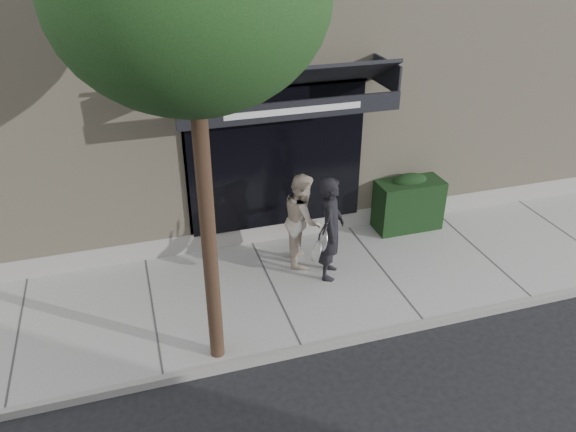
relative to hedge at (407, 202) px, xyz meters
name	(u,v)px	position (x,y,z in m)	size (l,w,h in m)	color
ground	(381,273)	(-1.10, -1.25, -0.66)	(80.00, 80.00, 0.00)	black
sidewalk	(381,271)	(-1.10, -1.25, -0.60)	(20.00, 3.00, 0.12)	gray
curb	(424,324)	(-1.10, -2.80, -0.59)	(20.00, 0.10, 0.14)	gray
building_facade	(297,57)	(-1.11, 3.71, 2.08)	(14.30, 8.04, 5.64)	tan
hedge	(407,202)	(0.00, 0.00, 0.00)	(1.30, 0.70, 1.14)	black
pedestrian_front	(330,228)	(-2.07, -1.15, 0.39)	(0.80, 0.89, 1.85)	black
pedestrian_back	(303,219)	(-2.37, -0.58, 0.31)	(0.83, 0.96, 1.70)	beige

